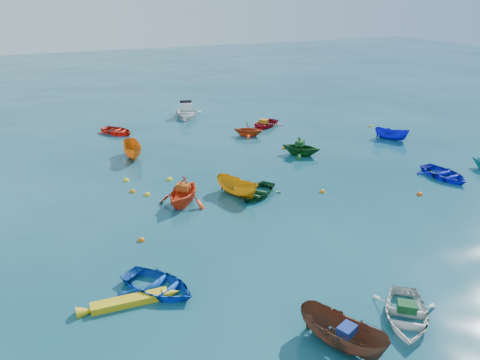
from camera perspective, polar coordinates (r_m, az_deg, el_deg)
name	(u,v)px	position (r m, az deg, el deg)	size (l,w,h in m)	color
ground	(279,220)	(24.66, 4.82, -4.85)	(160.00, 160.00, 0.00)	#093946
dinghy_blue_sw	(159,290)	(19.50, -9.88, -13.12)	(2.38, 3.32, 0.69)	#0E45B5
dinghy_white_near	(405,320)	(18.79, 19.50, -15.76)	(2.34, 3.27, 0.68)	silver
sampan_brown_mid	(341,347)	(17.07, 12.21, -19.27)	(1.25, 3.31, 1.28)	#583020
dinghy_blue_se	(444,178)	(32.72, 23.58, 0.26)	(2.42, 3.38, 0.70)	#0F16BE
dinghy_orange_w	(184,204)	(26.56, -6.90, -2.88)	(2.74, 3.18, 1.67)	red
sampan_yellow_mid	(237,195)	(27.40, -0.32, -1.89)	(1.18, 3.13, 1.21)	#C38611
dinghy_green_e	(257,195)	(27.42, 2.05, -1.90)	(2.21, 3.09, 0.64)	#104721
sampan_orange_n	(133,158)	(34.51, -12.86, 2.69)	(1.24, 3.28, 1.27)	orange
dinghy_green_n	(301,155)	(34.41, 7.41, 3.02)	(2.39, 2.78, 1.46)	#114C19
dinghy_red_ne	(264,127)	(41.56, 2.97, 6.52)	(2.37, 3.31, 0.69)	#9F0D19
sampan_blue_far	(391,139)	(39.79, 17.91, 4.75)	(1.02, 2.70, 1.04)	#0F10BD
dinghy_red_far	(117,133)	(40.79, -14.74, 5.51)	(2.28, 3.19, 0.66)	red
dinghy_orange_far	(248,136)	(38.79, 1.03, 5.40)	(2.07, 2.40, 1.26)	#BC3C11
kayak_yellow	(130,304)	(19.01, -13.22, -14.48)	(0.53, 3.62, 0.36)	gold
motorboat_white	(186,117)	(45.21, -6.56, 7.69)	(3.04, 4.25, 1.48)	white
tarp_green_a	(407,307)	(18.58, 19.68, -14.34)	(0.67, 0.51, 0.33)	#134D22
tarp_blue_a	(347,330)	(16.51, 12.90, -17.41)	(0.61, 0.47, 0.30)	navy
tarp_orange_a	(183,187)	(26.19, -6.95, -0.83)	(0.72, 0.54, 0.35)	#BE4713
tarp_green_b	(300,143)	(34.15, 7.32, 4.48)	(0.73, 0.55, 0.36)	#114717
tarp_orange_b	(264,121)	(41.34, 2.91, 7.17)	(0.70, 0.53, 0.34)	orange
buoy_or_a	(141,241)	(23.11, -11.96, -7.25)	(0.35, 0.35, 0.35)	orange
buoy_ye_a	(167,277)	(20.23, -8.91, -11.63)	(0.30, 0.30, 0.30)	gold
buoy_or_b	(420,195)	(29.44, 21.04, -1.70)	(0.36, 0.36, 0.36)	#EA560C
buoy_ye_b	(147,195)	(27.97, -11.24, -1.83)	(0.36, 0.36, 0.36)	yellow
buoy_or_c	(133,192)	(28.59, -12.95, -1.43)	(0.36, 0.36, 0.36)	orange
buoy_ye_c	(169,180)	(29.97, -8.61, 0.01)	(0.37, 0.37, 0.37)	yellow
buoy_or_d	(322,192)	(28.27, 10.01, -1.47)	(0.34, 0.34, 0.34)	orange
buoy_ye_d	(126,181)	(30.35, -13.71, -0.10)	(0.37, 0.37, 0.37)	#FFF11A
buoy_or_e	(284,148)	(35.77, 5.44, 3.85)	(0.34, 0.34, 0.34)	orange
buoy_ye_e	(371,126)	(43.17, 15.62, 6.32)	(0.33, 0.33, 0.33)	gold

